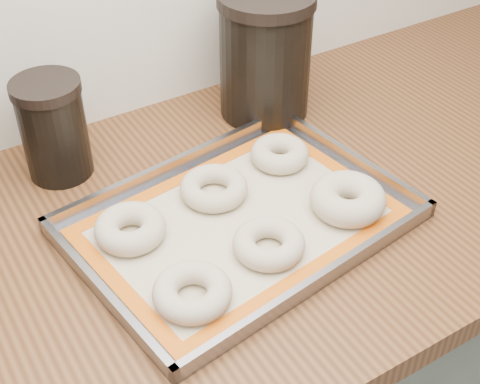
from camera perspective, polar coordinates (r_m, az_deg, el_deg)
countertop at (r=1.00m, az=-0.81°, el=-2.29°), size 3.06×0.68×0.04m
baking_tray at (r=0.96m, az=0.00°, el=-2.47°), size 0.50×0.39×0.03m
baking_mat at (r=0.96m, az=-0.00°, el=-2.56°), size 0.45×0.34×0.00m
bagel_front_left at (r=0.84m, az=-4.09°, el=-8.50°), size 0.12×0.12×0.03m
bagel_front_mid at (r=0.90m, az=2.47°, el=-4.41°), size 0.13×0.13×0.03m
bagel_front_right at (r=0.98m, az=9.18°, el=-0.58°), size 0.14×0.14×0.04m
bagel_back_left at (r=0.93m, az=-9.35°, el=-3.08°), size 0.12×0.12×0.03m
bagel_back_mid at (r=0.99m, az=-2.25°, el=0.34°), size 0.12×0.12×0.03m
bagel_back_right at (r=1.06m, az=3.40°, el=3.28°), size 0.10×0.10×0.03m
canister_mid at (r=1.05m, az=-15.62°, el=5.25°), size 0.10×0.10×0.16m
canister_right at (r=1.15m, az=2.16°, el=11.62°), size 0.16×0.16×0.22m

